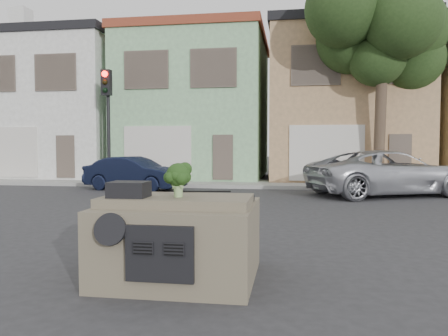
% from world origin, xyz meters
% --- Properties ---
extents(ground_plane, '(120.00, 120.00, 0.00)m').
position_xyz_m(ground_plane, '(0.00, 0.00, 0.00)').
color(ground_plane, '#303033').
rests_on(ground_plane, ground).
extents(sidewalk, '(40.00, 3.00, 0.15)m').
position_xyz_m(sidewalk, '(0.00, 10.50, 0.07)').
color(sidewalk, gray).
rests_on(sidewalk, ground).
extents(townhouse_white, '(7.20, 8.20, 7.55)m').
position_xyz_m(townhouse_white, '(-11.00, 14.50, 3.77)').
color(townhouse_white, silver).
rests_on(townhouse_white, ground).
extents(townhouse_mint, '(7.20, 8.20, 7.55)m').
position_xyz_m(townhouse_mint, '(-3.50, 14.50, 3.77)').
color(townhouse_mint, '#8CBF8B').
rests_on(townhouse_mint, ground).
extents(townhouse_tan, '(7.20, 8.20, 7.55)m').
position_xyz_m(townhouse_tan, '(4.00, 14.50, 3.77)').
color(townhouse_tan, tan).
rests_on(townhouse_tan, ground).
extents(navy_sedan, '(4.23, 2.19, 1.33)m').
position_xyz_m(navy_sedan, '(-4.71, 7.93, 0.00)').
color(navy_sedan, black).
rests_on(navy_sedan, ground).
extents(silver_pickup, '(6.36, 4.68, 1.61)m').
position_xyz_m(silver_pickup, '(4.89, 7.47, 0.00)').
color(silver_pickup, silver).
rests_on(silver_pickup, ground).
extents(traffic_signal, '(0.40, 0.40, 5.10)m').
position_xyz_m(traffic_signal, '(-6.50, 9.50, 2.55)').
color(traffic_signal, black).
rests_on(traffic_signal, ground).
extents(tree_near, '(4.40, 4.00, 8.50)m').
position_xyz_m(tree_near, '(5.00, 9.80, 4.25)').
color(tree_near, '#243B18').
rests_on(tree_near, ground).
extents(car_dashboard, '(2.00, 1.80, 1.12)m').
position_xyz_m(car_dashboard, '(0.00, -3.00, 0.56)').
color(car_dashboard, '#69604C').
rests_on(car_dashboard, ground).
extents(instrument_hump, '(0.48, 0.38, 0.20)m').
position_xyz_m(instrument_hump, '(-0.58, -3.35, 1.22)').
color(instrument_hump, black).
rests_on(instrument_hump, car_dashboard).
extents(wiper_arm, '(0.69, 0.15, 0.02)m').
position_xyz_m(wiper_arm, '(0.28, -2.62, 1.13)').
color(wiper_arm, black).
rests_on(wiper_arm, car_dashboard).
extents(broccoli, '(0.44, 0.44, 0.45)m').
position_xyz_m(broccoli, '(0.04, -3.24, 1.34)').
color(broccoli, '#1A3411').
rests_on(broccoli, car_dashboard).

